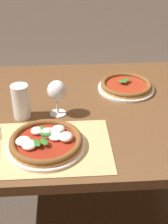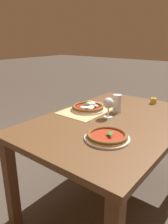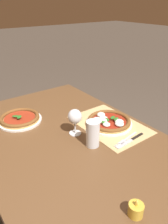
# 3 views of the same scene
# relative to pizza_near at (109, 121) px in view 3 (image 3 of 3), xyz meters

# --- Properties ---
(ground_plane) EXTENTS (24.00, 24.00, 0.00)m
(ground_plane) POSITION_rel_pizza_near_xyz_m (0.05, 0.27, -0.76)
(ground_plane) COLOR #473D33
(dining_table) EXTENTS (1.42, 0.94, 0.74)m
(dining_table) POSITION_rel_pizza_near_xyz_m (0.05, 0.27, -0.12)
(dining_table) COLOR brown
(dining_table) RESTS_ON ground
(paper_placemat) EXTENTS (0.48, 0.32, 0.00)m
(paper_placemat) POSITION_rel_pizza_near_xyz_m (-0.00, -0.00, -0.02)
(paper_placemat) COLOR tan
(paper_placemat) RESTS_ON dining_table
(pizza_near) EXTENTS (0.29, 0.29, 0.05)m
(pizza_near) POSITION_rel_pizza_near_xyz_m (0.00, 0.00, 0.00)
(pizza_near) COLOR silver
(pizza_near) RESTS_ON paper_placemat
(pizza_far) EXTENTS (0.27, 0.27, 0.04)m
(pizza_far) POSITION_rel_pizza_near_xyz_m (0.37, 0.42, -0.01)
(pizza_far) COLOR silver
(pizza_far) RESTS_ON dining_table
(wine_glass) EXTENTS (0.08, 0.08, 0.16)m
(wine_glass) POSITION_rel_pizza_near_xyz_m (0.04, 0.22, 0.08)
(wine_glass) COLOR silver
(wine_glass) RESTS_ON dining_table
(pint_glass) EXTENTS (0.07, 0.07, 0.15)m
(pint_glass) POSITION_rel_pizza_near_xyz_m (-0.11, 0.21, 0.05)
(pint_glass) COLOR silver
(pint_glass) RESTS_ON dining_table
(fork) EXTENTS (0.05, 0.20, 0.00)m
(fork) POSITION_rel_pizza_near_xyz_m (-0.18, 0.04, -0.02)
(fork) COLOR #B7B7BC
(fork) RESTS_ON paper_placemat
(knife) EXTENTS (0.03, 0.22, 0.01)m
(knife) POSITION_rel_pizza_near_xyz_m (-0.20, 0.03, -0.02)
(knife) COLOR black
(knife) RESTS_ON paper_placemat
(votive_candle) EXTENTS (0.06, 0.06, 0.07)m
(votive_candle) POSITION_rel_pizza_near_xyz_m (-0.53, 0.35, -0.00)
(votive_candle) COLOR gold
(votive_candle) RESTS_ON dining_table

